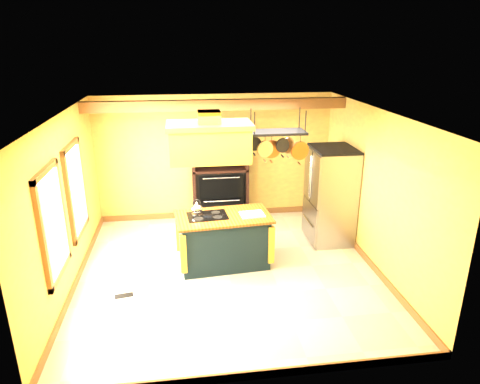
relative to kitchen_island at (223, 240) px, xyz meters
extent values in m
plane|color=beige|center=(0.05, -0.29, -0.47)|extent=(5.00, 5.00, 0.00)
plane|color=white|center=(0.05, -0.29, 2.23)|extent=(5.00, 5.00, 0.00)
cube|color=gold|center=(0.05, 2.21, 0.88)|extent=(5.00, 0.02, 2.70)
cube|color=gold|center=(0.05, -2.79, 0.88)|extent=(5.00, 0.02, 2.70)
cube|color=gold|center=(-2.45, -0.29, 0.88)|extent=(0.02, 5.00, 2.70)
cube|color=gold|center=(2.55, -0.29, 0.88)|extent=(0.02, 5.00, 2.70)
cube|color=#99592F|center=(0.05, 1.41, 2.12)|extent=(5.00, 0.15, 0.20)
cube|color=#99592F|center=(-2.42, -1.09, 0.93)|extent=(0.06, 1.06, 1.56)
cube|color=white|center=(-2.39, -1.09, 0.93)|extent=(0.02, 0.85, 1.34)
cube|color=#99592F|center=(-2.42, 0.31, 0.93)|extent=(0.06, 1.06, 1.56)
cube|color=white|center=(-2.39, 0.31, 0.93)|extent=(0.02, 0.85, 1.34)
cube|color=black|center=(0.00, 0.00, -0.03)|extent=(1.54, 0.93, 0.88)
cube|color=#92491C|center=(0.00, 0.00, 0.43)|extent=(1.68, 1.03, 0.04)
cube|color=black|center=(-0.27, 0.02, 0.46)|extent=(0.71, 0.52, 0.01)
ellipsoid|color=silver|center=(-0.44, 0.11, 0.56)|extent=(0.20, 0.20, 0.16)
cube|color=white|center=(0.50, -0.03, 0.46)|extent=(0.43, 0.35, 0.02)
cube|color=gold|center=(-0.20, 0.00, 1.70)|extent=(1.27, 0.68, 0.54)
cube|color=#99592F|center=(-0.20, 0.00, 2.01)|extent=(1.35, 0.76, 0.08)
cube|color=gold|center=(-0.20, 0.00, 2.10)|extent=(0.35, 0.35, 0.26)
cube|color=black|center=(0.90, 0.00, 1.87)|extent=(0.91, 0.45, 0.04)
cylinder|color=black|center=(0.49, -0.18, 2.05)|extent=(0.02, 0.02, 0.36)
cylinder|color=black|center=(1.31, 0.18, 2.05)|extent=(0.02, 0.02, 0.36)
cylinder|color=black|center=(0.54, 0.09, 1.67)|extent=(0.24, 0.04, 0.24)
cylinder|color=silver|center=(0.68, -0.09, 1.62)|extent=(0.27, 0.04, 0.27)
cylinder|color=#AD5F2B|center=(0.83, 0.09, 1.57)|extent=(0.31, 0.04, 0.31)
cylinder|color=black|center=(0.97, -0.09, 1.67)|extent=(0.24, 0.04, 0.24)
cylinder|color=silver|center=(1.12, 0.09, 1.62)|extent=(0.27, 0.04, 0.27)
cylinder|color=#AD5F2B|center=(1.26, -0.09, 1.57)|extent=(0.31, 0.04, 0.31)
cube|color=#94989C|center=(2.15, 0.71, 0.44)|extent=(0.76, 0.93, 1.82)
cube|color=#94989C|center=(1.76, 0.48, 0.84)|extent=(0.03, 0.45, 0.98)
cube|color=#94989C|center=(1.76, 0.95, 0.84)|extent=(0.03, 0.45, 0.98)
cube|color=#94989C|center=(1.76, 0.71, -0.05)|extent=(0.03, 0.89, 0.77)
cube|color=black|center=(2.15, 0.71, -0.44)|extent=(0.72, 0.89, 0.06)
cube|color=black|center=(0.13, 2.16, 0.57)|extent=(1.17, 0.06, 2.08)
cube|color=black|center=(-0.43, 1.94, 0.57)|extent=(0.06, 0.50, 2.08)
cube|color=black|center=(0.68, 1.94, 0.57)|extent=(0.06, 0.50, 2.08)
cube|color=black|center=(0.13, 1.94, 0.70)|extent=(1.17, 0.50, 0.05)
cube|color=black|center=(0.13, 1.97, 0.15)|extent=(1.05, 0.40, 1.11)
cube|color=black|center=(0.13, 1.67, 0.39)|extent=(0.92, 0.04, 0.50)
cube|color=black|center=(0.13, 1.67, -0.11)|extent=(0.92, 0.04, 0.45)
cube|color=black|center=(0.13, 1.94, 0.93)|extent=(1.05, 0.44, 0.02)
cube|color=black|center=(0.13, 1.94, 1.17)|extent=(1.05, 0.44, 0.02)
cube|color=black|center=(0.13, 1.94, 1.41)|extent=(1.05, 0.44, 0.02)
cylinder|color=white|center=(-0.16, 1.89, 0.98)|extent=(0.22, 0.22, 0.07)
cylinder|color=#3A62A4|center=(0.44, 1.89, 1.27)|extent=(0.10, 0.10, 0.17)
cube|color=black|center=(-1.64, -0.80, -0.46)|extent=(0.30, 0.17, 0.01)
camera|label=1|loc=(-0.62, -6.69, 3.28)|focal=32.00mm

